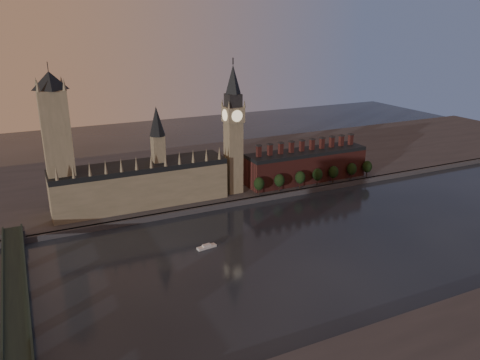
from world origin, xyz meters
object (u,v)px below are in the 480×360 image
object	(u,v)px
victoria_tower	(57,141)
big_ben	(233,129)
westminster_bridge	(16,310)
river_boat	(207,247)

from	to	relation	value
victoria_tower	big_ben	distance (m)	130.12
westminster_bridge	river_boat	bearing A→B (deg)	17.48
big_ben	river_boat	bearing A→B (deg)	-125.23
victoria_tower	westminster_bridge	bearing A→B (deg)	-106.56
river_boat	big_ben	bearing A→B (deg)	46.95
victoria_tower	big_ben	xyz separation A→B (m)	(130.00, -5.00, -2.26)
river_boat	westminster_bridge	bearing A→B (deg)	-170.34
victoria_tower	river_boat	bearing A→B (deg)	-47.99
victoria_tower	river_boat	xyz separation A→B (m)	(74.85, -83.10, -58.12)
victoria_tower	river_boat	size ratio (longest dim) A/B	8.29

